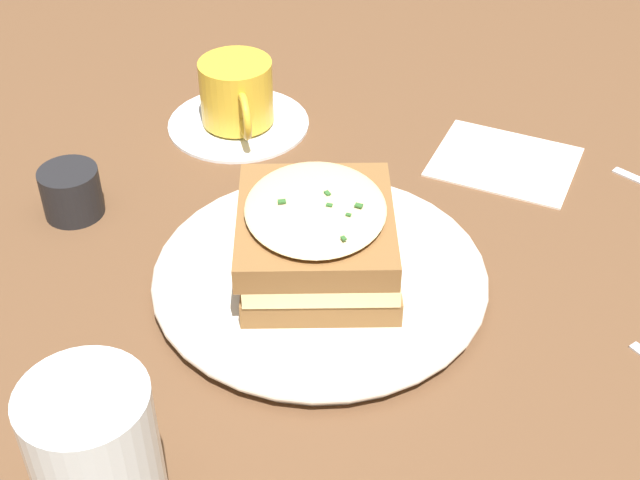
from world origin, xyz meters
The scene contains 7 objects.
ground_plane centered at (0.00, 0.00, 0.00)m, with size 2.40×2.40×0.00m, color brown.
dinner_plate centered at (0.03, -0.02, 0.01)m, with size 0.26×0.26×0.02m.
sandwich centered at (0.03, -0.02, 0.05)m, with size 0.18×0.18×0.07m.
teacup_with_saucer centered at (0.24, -0.16, 0.03)m, with size 0.14×0.14×0.07m.
water_glass centered at (0.00, 0.23, 0.06)m, with size 0.07×0.07×0.12m, color silver.
napkin centered at (-0.01, -0.26, 0.00)m, with size 0.13×0.11×0.00m, color silver.
condiment_pot centered at (0.26, 0.03, 0.02)m, with size 0.05×0.05×0.04m, color black.
Camera 1 is at (-0.29, 0.41, 0.48)m, focal length 50.00 mm.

